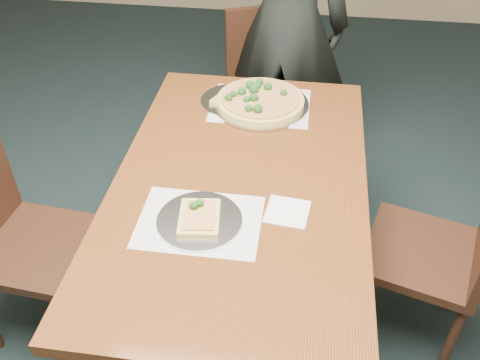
# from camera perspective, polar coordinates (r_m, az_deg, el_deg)

# --- Properties ---
(dining_table) EXTENTS (0.90, 1.50, 0.75)m
(dining_table) POSITION_cam_1_polar(r_m,az_deg,el_deg) (1.97, 0.00, -2.07)
(dining_table) COLOR #532810
(dining_table) RESTS_ON ground
(chair_far) EXTENTS (0.54, 0.54, 0.91)m
(chair_far) POSITION_cam_1_polar(r_m,az_deg,el_deg) (2.97, 3.04, 10.15)
(chair_far) COLOR black
(chair_far) RESTS_ON ground
(chair_left) EXTENTS (0.46, 0.46, 0.91)m
(chair_left) POSITION_cam_1_polar(r_m,az_deg,el_deg) (2.22, -23.10, -5.15)
(chair_left) COLOR black
(chair_left) RESTS_ON ground
(chair_right) EXTENTS (0.52, 0.52, 0.91)m
(chair_right) POSITION_cam_1_polar(r_m,az_deg,el_deg) (2.13, 21.35, -6.79)
(chair_right) COLOR black
(chair_right) RESTS_ON ground
(diner) EXTENTS (0.69, 0.50, 1.74)m
(diner) POSITION_cam_1_polar(r_m,az_deg,el_deg) (2.83, 5.06, 16.48)
(diner) COLOR black
(diner) RESTS_ON ground
(placemat_main) EXTENTS (0.42, 0.32, 0.00)m
(placemat_main) POSITION_cam_1_polar(r_m,az_deg,el_deg) (2.33, 2.18, 7.97)
(placemat_main) COLOR white
(placemat_main) RESTS_ON dining_table
(placemat_near) EXTENTS (0.40, 0.30, 0.00)m
(placemat_near) POSITION_cam_1_polar(r_m,az_deg,el_deg) (1.75, -4.33, -4.46)
(placemat_near) COLOR white
(placemat_near) RESTS_ON dining_table
(pizza_pan) EXTENTS (0.41, 0.41, 0.07)m
(pizza_pan) POSITION_cam_1_polar(r_m,az_deg,el_deg) (2.32, 2.12, 8.46)
(pizza_pan) COLOR silver
(pizza_pan) RESTS_ON dining_table
(slice_plate_near) EXTENTS (0.28, 0.28, 0.06)m
(slice_plate_near) POSITION_cam_1_polar(r_m,az_deg,el_deg) (1.75, -4.36, -4.13)
(slice_plate_near) COLOR silver
(slice_plate_near) RESTS_ON dining_table
(slice_plate_far) EXTENTS (0.28, 0.28, 0.05)m
(slice_plate_far) POSITION_cam_1_polar(r_m,az_deg,el_deg) (2.35, -0.79, 8.59)
(slice_plate_far) COLOR silver
(slice_plate_far) RESTS_ON dining_table
(napkin) EXTENTS (0.16, 0.16, 0.01)m
(napkin) POSITION_cam_1_polar(r_m,az_deg,el_deg) (1.79, 5.07, -3.41)
(napkin) COLOR white
(napkin) RESTS_ON dining_table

